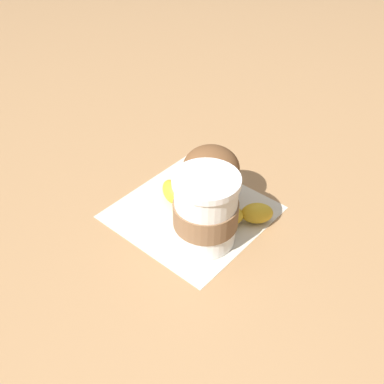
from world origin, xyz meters
TOP-DOWN VIEW (x-y plane):
  - ground_plane at (0.00, 0.00)m, footprint 3.00×3.00m
  - paper_napkin at (0.00, 0.00)m, footprint 0.27×0.27m
  - coffee_cup at (-0.06, 0.02)m, footprint 0.10×0.10m
  - muffin at (0.00, -0.04)m, footprint 0.09×0.09m
  - banana at (-0.02, -0.02)m, footprint 0.17×0.13m

SIDE VIEW (x-z plane):
  - ground_plane at x=0.00m, z-range 0.00..0.00m
  - paper_napkin at x=0.00m, z-range 0.00..0.00m
  - banana at x=-0.02m, z-range 0.00..0.04m
  - muffin at x=0.00m, z-range 0.00..0.11m
  - coffee_cup at x=-0.06m, z-range 0.00..0.12m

